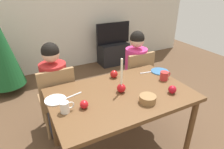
% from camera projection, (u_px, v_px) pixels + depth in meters
% --- Properties ---
extents(ground_plane, '(7.68, 7.68, 0.00)m').
position_uv_depth(ground_plane, '(120.00, 148.00, 2.27)').
color(ground_plane, brown).
extents(back_wall, '(6.40, 0.10, 2.60)m').
position_uv_depth(back_wall, '(56.00, 6.00, 3.77)').
color(back_wall, beige).
rests_on(back_wall, ground).
extents(dining_table, '(1.40, 0.90, 0.75)m').
position_uv_depth(dining_table, '(121.00, 100.00, 1.97)').
color(dining_table, brown).
rests_on(dining_table, ground).
extents(chair_left, '(0.40, 0.40, 0.90)m').
position_uv_depth(chair_left, '(57.00, 97.00, 2.31)').
color(chair_left, '#99754C').
rests_on(chair_left, ground).
extents(chair_right, '(0.40, 0.40, 0.90)m').
position_uv_depth(chair_right, '(136.00, 77.00, 2.77)').
color(chair_right, '#99754C').
rests_on(chair_right, ground).
extents(person_left_child, '(0.30, 0.30, 1.17)m').
position_uv_depth(person_left_child, '(56.00, 91.00, 2.31)').
color(person_left_child, '#33384C').
rests_on(person_left_child, ground).
extents(person_right_child, '(0.30, 0.30, 1.17)m').
position_uv_depth(person_right_child, '(135.00, 73.00, 2.77)').
color(person_right_child, '#33384C').
rests_on(person_right_child, ground).
extents(tv_stand, '(0.64, 0.40, 0.48)m').
position_uv_depth(tv_stand, '(113.00, 54.00, 4.45)').
color(tv_stand, black).
rests_on(tv_stand, ground).
extents(tv, '(0.79, 0.05, 0.46)m').
position_uv_depth(tv, '(113.00, 33.00, 4.25)').
color(tv, black).
rests_on(tv, tv_stand).
extents(candle_centerpiece, '(0.09, 0.09, 0.36)m').
position_uv_depth(candle_centerpiece, '(121.00, 86.00, 1.93)').
color(candle_centerpiece, red).
rests_on(candle_centerpiece, dining_table).
extents(plate_left, '(0.20, 0.20, 0.01)m').
position_uv_depth(plate_left, '(55.00, 100.00, 1.82)').
color(plate_left, white).
rests_on(plate_left, dining_table).
extents(plate_right, '(0.21, 0.21, 0.01)m').
position_uv_depth(plate_right, '(160.00, 71.00, 2.38)').
color(plate_right, teal).
rests_on(plate_right, dining_table).
extents(mug_left, '(0.12, 0.08, 0.10)m').
position_uv_depth(mug_left, '(65.00, 107.00, 1.64)').
color(mug_left, silver).
rests_on(mug_left, dining_table).
extents(mug_right, '(0.14, 0.09, 0.10)m').
position_uv_depth(mug_right, '(164.00, 76.00, 2.18)').
color(mug_right, '#B72D2D').
rests_on(mug_right, dining_table).
extents(fork_left, '(0.18, 0.06, 0.01)m').
position_uv_depth(fork_left, '(74.00, 95.00, 1.89)').
color(fork_left, silver).
rests_on(fork_left, dining_table).
extents(fork_right, '(0.18, 0.04, 0.01)m').
position_uv_depth(fork_right, '(147.00, 72.00, 2.36)').
color(fork_right, silver).
rests_on(fork_right, dining_table).
extents(bowl_walnuts, '(0.15, 0.15, 0.07)m').
position_uv_depth(bowl_walnuts, '(148.00, 99.00, 1.78)').
color(bowl_walnuts, olive).
rests_on(bowl_walnuts, dining_table).
extents(apple_near_candle, '(0.09, 0.09, 0.09)m').
position_uv_depth(apple_near_candle, '(114.00, 74.00, 2.23)').
color(apple_near_candle, '#AE1918').
rests_on(apple_near_candle, dining_table).
extents(apple_by_left_plate, '(0.08, 0.08, 0.08)m').
position_uv_depth(apple_by_left_plate, '(84.00, 104.00, 1.70)').
color(apple_by_left_plate, red).
rests_on(apple_by_left_plate, dining_table).
extents(apple_by_right_mug, '(0.08, 0.08, 0.08)m').
position_uv_depth(apple_by_right_mug, '(172.00, 89.00, 1.92)').
color(apple_by_right_mug, '#AF1221').
rests_on(apple_by_right_mug, dining_table).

